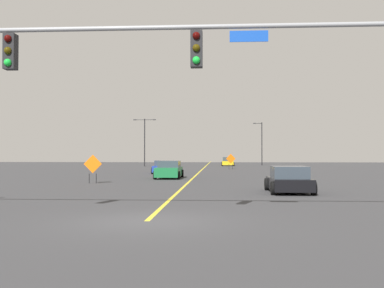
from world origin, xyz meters
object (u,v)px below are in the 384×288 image
Objects in this scene: traffic_signal_assembly at (25,61)px; construction_sign_right_lane at (93,165)px; street_lamp_near_right at (261,142)px; car_yellow_far at (228,162)px; car_green_mid at (169,170)px; car_blue_distant at (164,167)px; street_lamp_far_left at (145,138)px; construction_sign_left_shoulder at (231,159)px; car_black_approaching at (289,180)px.

traffic_signal_assembly is 8.82× the size of construction_sign_right_lane.
car_yellow_far is (-5.73, -3.86, -3.35)m from street_lamp_near_right.
car_blue_distant is at bearing 99.52° from car_green_mid.
car_green_mid is at bearing -77.34° from street_lamp_far_left.
street_lamp_near_right is at bearing 78.64° from traffic_signal_assembly.
car_blue_distant is 8.90m from car_green_mid.
car_green_mid is at bearing -80.48° from car_blue_distant.
street_lamp_far_left is 20.17m from street_lamp_near_right.
street_lamp_far_left is 17.98m from construction_sign_left_shoulder.
street_lamp_near_right is at bearing 74.94° from car_green_mid.
street_lamp_far_left is at bearing 95.90° from traffic_signal_assembly.
car_blue_distant is at bearing -111.16° from street_lamp_near_right.
car_green_mid is (1.74, 22.70, -4.02)m from traffic_signal_assembly.
construction_sign_left_shoulder is (-5.67, -19.57, -2.79)m from street_lamp_near_right.
car_yellow_far is (7.12, 60.14, -4.00)m from traffic_signal_assembly.
traffic_signal_assembly is 45.13m from construction_sign_left_shoulder.
street_lamp_near_right is 50.26m from construction_sign_right_lane.
traffic_signal_assembly reaches higher than construction_sign_left_shoulder.
car_green_mid is (-5.44, -21.73, -0.57)m from construction_sign_left_shoulder.
car_yellow_far is at bearing 16.02° from street_lamp_far_left.
construction_sign_right_lane is 0.97× the size of construction_sign_left_shoulder.
construction_sign_left_shoulder is 34.61m from car_black_approaching.
street_lamp_near_right is 7.68m from car_yellow_far.
street_lamp_near_right is 1.64× the size of car_green_mid.
car_black_approaching is at bearing 47.12° from traffic_signal_assembly.
car_green_mid is (4.32, 6.45, -0.53)m from construction_sign_right_lane.
construction_sign_left_shoulder reaches higher than car_black_approaching.
street_lamp_near_right is at bearing 73.84° from construction_sign_left_shoulder.
construction_sign_left_shoulder is at bearing 93.30° from car_black_approaching.
construction_sign_right_lane reaches higher than car_yellow_far.
street_lamp_far_left is 3.81× the size of construction_sign_left_shoulder.
street_lamp_near_right is at bearing 86.11° from car_black_approaching.
car_black_approaching is at bearing -86.70° from construction_sign_left_shoulder.
car_green_mid reaches higher than car_black_approaching.
street_lamp_far_left is 1.66× the size of car_green_mid.
construction_sign_left_shoulder is at bearing -106.16° from street_lamp_near_right.
car_yellow_far is at bearing 81.82° from car_green_mid.
street_lamp_far_left reaches higher than car_green_mid.
traffic_signal_assembly is 14.08m from car_black_approaching.
construction_sign_left_shoulder reaches higher than construction_sign_right_lane.
car_green_mid is (1.47, -8.78, 0.04)m from car_blue_distant.
traffic_signal_assembly is at bearing -132.88° from car_black_approaching.
traffic_signal_assembly is 3.74× the size of car_green_mid.
traffic_signal_assembly reaches higher than car_yellow_far.
street_lamp_far_left is 1.87× the size of car_black_approaching.
street_lamp_near_right reaches higher than car_green_mid.
car_yellow_far is at bearing 76.55° from car_blue_distant.
traffic_signal_assembly reaches higher than construction_sign_right_lane.
street_lamp_near_right is 3.75× the size of construction_sign_left_shoulder.
street_lamp_near_right reaches higher than construction_sign_left_shoulder.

